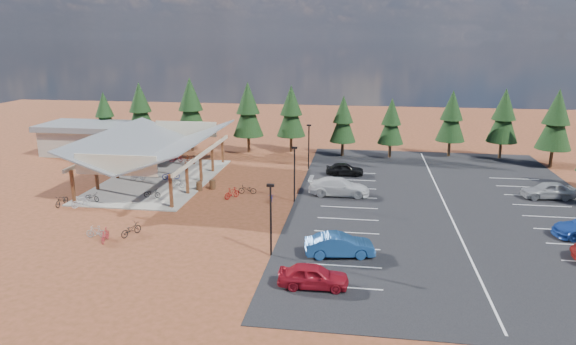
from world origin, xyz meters
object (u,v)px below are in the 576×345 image
Objects in this scene: bike_pavilion at (157,145)px; bike_8 at (62,200)px; car_8 at (548,190)px; bike_6 at (171,175)px; bike_14 at (271,198)px; car_1 at (340,245)px; trash_bin_1 at (199,186)px; bike_1 at (138,176)px; bike_5 at (177,183)px; bike_15 at (232,193)px; trash_bin_0 at (212,185)px; bike_2 at (149,172)px; bike_16 at (247,189)px; lamp_post_0 at (271,215)px; bike_3 at (176,158)px; car_0 at (313,276)px; bike_13 at (96,232)px; bike_11 at (105,235)px; lamp_post_1 at (294,170)px; outbuilding at (87,138)px; car_4 at (345,169)px; bike_4 at (152,193)px; bike_7 at (190,159)px; car_3 at (339,187)px; lamp_post_2 at (309,143)px; bike_12 at (131,229)px; bike_0 at (92,197)px; bike_9 at (81,201)px.

bike_pavilion reaches higher than bike_8.
bike_8 is 44.27m from car_8.
bike_14 is (11.72, -5.73, -0.16)m from bike_6.
trash_bin_1 is at bearing 36.54° from car_1.
bike_5 is at bearing -124.28° from bike_1.
trash_bin_1 is at bearing 9.01° from bike_15.
bike_6 is (-5.23, 2.47, 0.12)m from trash_bin_0.
bike_2 is 1.06× the size of bike_15.
bike_2 is 12.62m from bike_16.
lamp_post_0 is 13.73m from bike_15.
car_8 is at bearing -107.05° from bike_2.
car_0 reaches higher than bike_3.
trash_bin_0 is at bearing 32.56° from trash_bin_1.
bike_8 is 1.21× the size of bike_13.
car_8 reaches higher than bike_11.
lamp_post_1 reaches higher than bike_16.
outbuilding reaches higher than car_4.
bike_7 is (-0.87, 13.21, 0.06)m from bike_4.
car_8 is (37.20, -7.88, 0.24)m from bike_7.
lamp_post_0 is 5.17m from car_1.
bike_14 is (14.96, -4.86, -0.14)m from bike_1.
bike_16 is 0.30× the size of car_3.
lamp_post_2 reaches higher than car_4.
bike_12 is at bearing 98.66° from bike_15.
bike_0 is (-18.19, -2.80, -2.47)m from lamp_post_1.
car_4 is (22.36, 12.59, 0.22)m from bike_0.
bike_6 is 1.02× the size of bike_9.
bike_pavilion is at bearing 40.00° from car_1.
outbuilding is at bearing 35.92° from bike_6.
bike_1 is 0.90× the size of bike_11.
bike_2 is at bearing 52.87° from bike_6.
bike_16 is (8.76, 12.43, -0.01)m from bike_13.
bike_13 is at bearing -141.71° from lamp_post_1.
trash_bin_0 is 14.40m from bike_13.
bike_0 is 0.90× the size of bike_15.
bike_3 is at bearing 94.63° from bike_7.
trash_bin_0 is 0.49× the size of bike_2.
bike_1 is (1.18, 7.21, 0.05)m from bike_0.
trash_bin_1 is 0.22× the size of car_4.
bike_6 is (2.80, -0.92, -0.01)m from bike_2.
bike_12 is at bearing -165.52° from bike_4.
lamp_post_1 is 2.72× the size of bike_12.
bike_pavilion is at bearing 161.27° from trash_bin_0.
bike_7 reaches higher than bike_16.
bike_6 reaches higher than bike_4.
lamp_post_0 is 2.73× the size of bike_8.
bike_1 is at bearing 15.29° from bike_15.
bike_9 is at bearing 106.98° from car_3.
lamp_post_0 reaches higher than bike_1.
outbuilding is 33.13m from lamp_post_1.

